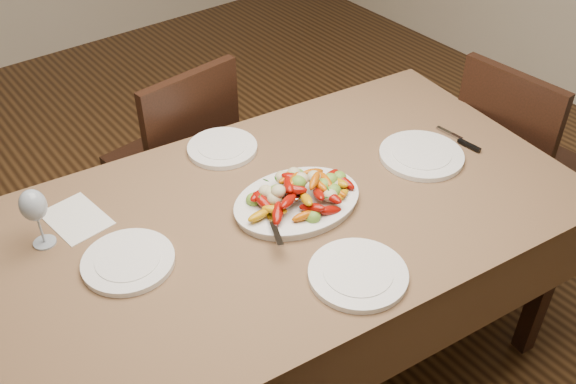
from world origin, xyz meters
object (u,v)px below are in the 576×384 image
(chair_right, at_px, (519,161))
(dining_table, at_px, (288,291))
(serving_platter, at_px, (297,203))
(plate_far, at_px, (222,148))
(chair_far, at_px, (170,161))
(plate_right, at_px, (421,155))
(plate_near, at_px, (358,274))
(plate_left, at_px, (128,262))
(wine_glass, at_px, (37,217))

(chair_right, bearing_deg, dining_table, 82.60)
(serving_platter, distance_m, plate_far, 0.40)
(dining_table, xyz_separation_m, chair_far, (0.01, 0.81, 0.10))
(plate_right, bearing_deg, serving_platter, 173.62)
(plate_right, bearing_deg, dining_table, 172.67)
(dining_table, distance_m, serving_platter, 0.39)
(chair_right, distance_m, plate_right, 0.69)
(dining_table, bearing_deg, plate_near, -94.80)
(plate_right, bearing_deg, plate_far, 138.70)
(plate_left, bearing_deg, serving_platter, -9.60)
(dining_table, relative_size, serving_platter, 4.60)
(wine_glass, bearing_deg, chair_right, -12.05)
(chair_right, distance_m, wine_glass, 1.90)
(dining_table, relative_size, wine_glass, 8.98)
(plate_left, bearing_deg, plate_near, -42.12)
(chair_right, bearing_deg, plate_far, 64.40)
(plate_far, relative_size, plate_near, 0.88)
(plate_right, relative_size, plate_near, 1.05)
(wine_glass, bearing_deg, plate_right, -17.44)
(dining_table, height_order, plate_right, plate_right)
(chair_right, distance_m, plate_left, 1.69)
(dining_table, height_order, plate_left, plate_left)
(plate_left, relative_size, plate_right, 0.90)
(chair_far, relative_size, plate_far, 3.90)
(plate_far, bearing_deg, wine_glass, -173.04)
(chair_right, relative_size, plate_far, 3.90)
(dining_table, relative_size, plate_right, 6.37)
(serving_platter, bearing_deg, chair_right, -3.58)
(chair_far, distance_m, wine_glass, 0.92)
(plate_near, relative_size, wine_glass, 1.35)
(plate_left, xyz_separation_m, plate_right, (1.03, -0.15, 0.00))
(serving_platter, relative_size, plate_far, 1.64)
(chair_far, height_order, plate_near, chair_far)
(serving_platter, height_order, plate_far, serving_platter)
(plate_left, height_order, plate_right, same)
(chair_right, height_order, plate_far, chair_right)
(plate_left, bearing_deg, dining_table, -8.79)
(dining_table, distance_m, plate_right, 0.66)
(serving_platter, bearing_deg, wine_glass, 155.23)
(serving_platter, bearing_deg, chair_far, 91.49)
(plate_right, xyz_separation_m, plate_near, (-0.56, -0.28, 0.00))
(chair_right, relative_size, plate_left, 3.64)
(serving_platter, relative_size, plate_left, 1.53)
(wine_glass, bearing_deg, plate_near, -46.19)
(chair_right, xyz_separation_m, serving_platter, (-1.13, 0.07, 0.30))
(serving_platter, xyz_separation_m, plate_left, (-0.53, 0.09, -0.00))
(chair_far, bearing_deg, plate_right, 114.22)
(plate_left, xyz_separation_m, plate_far, (0.52, 0.31, 0.00))
(dining_table, height_order, chair_far, chair_far)
(plate_left, bearing_deg, plate_right, -8.05)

